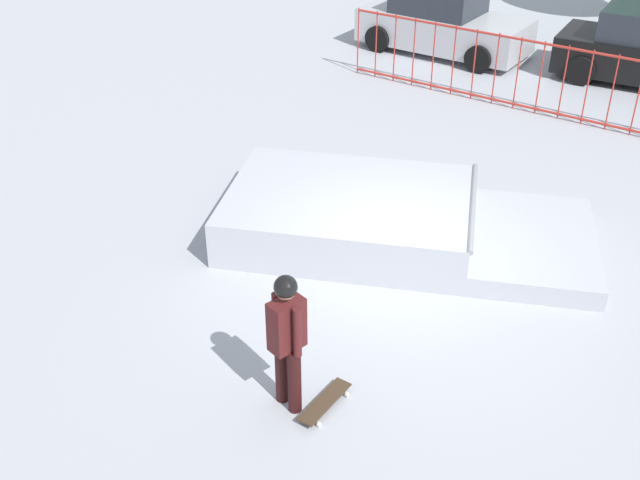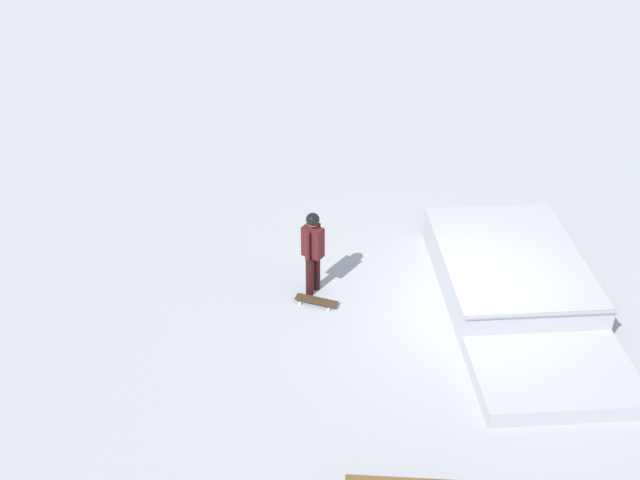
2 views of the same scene
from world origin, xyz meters
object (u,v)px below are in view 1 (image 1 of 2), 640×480
object	(u,v)px
skater	(287,333)
skateboard	(325,402)
skate_ramp	(381,219)
parked_car_silver	(442,23)

from	to	relation	value
skater	skateboard	world-z (taller)	skater
skate_ramp	parked_car_silver	size ratio (longest dim) A/B	1.41
skateboard	parked_car_silver	world-z (taller)	parked_car_silver
skateboard	parked_car_silver	distance (m)	12.80
skater	skateboard	bearing A→B (deg)	132.72
parked_car_silver	skate_ramp	bearing A→B (deg)	-68.45
skate_ramp	skateboard	distance (m)	3.71
skateboard	skate_ramp	bearing A→B (deg)	-158.77
skate_ramp	parked_car_silver	distance (m)	9.08
skater	parked_car_silver	size ratio (longest dim) A/B	0.41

